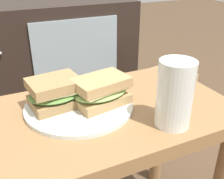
% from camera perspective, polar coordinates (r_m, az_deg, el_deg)
% --- Properties ---
extents(side_table, '(0.56, 0.36, 0.46)m').
position_cam_1_polar(side_table, '(0.70, 0.74, -10.25)').
color(side_table, olive).
rests_on(side_table, ground).
extents(tv_cabinet, '(0.96, 0.46, 0.58)m').
position_cam_1_polar(tv_cabinet, '(1.55, -14.18, 7.04)').
color(tv_cabinet, black).
rests_on(tv_cabinet, ground).
extents(plate, '(0.26, 0.26, 0.01)m').
position_cam_1_polar(plate, '(0.65, -6.97, -3.46)').
color(plate, silver).
rests_on(plate, side_table).
extents(sandwich_front, '(0.13, 0.11, 0.07)m').
position_cam_1_polar(sandwich_front, '(0.64, -11.96, -0.64)').
color(sandwich_front, '#9E7A4C').
rests_on(sandwich_front, plate).
extents(sandwich_back, '(0.15, 0.11, 0.07)m').
position_cam_1_polar(sandwich_back, '(0.63, -2.31, -0.30)').
color(sandwich_back, tan).
rests_on(sandwich_back, plate).
extents(beer_glass, '(0.08, 0.08, 0.14)m').
position_cam_1_polar(beer_glass, '(0.57, 13.19, -1.09)').
color(beer_glass, silver).
rests_on(beer_glass, side_table).
extents(paper_bag, '(0.21, 0.19, 0.32)m').
position_cam_1_polar(paper_bag, '(1.34, 11.97, -2.13)').
color(paper_bag, tan).
rests_on(paper_bag, ground).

